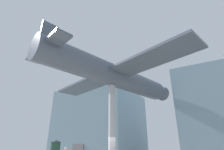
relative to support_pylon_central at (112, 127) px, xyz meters
name	(u,v)px	position (x,y,z in m)	size (l,w,h in m)	color
glass_pavilion_left	(102,126)	(-9.30, 13.57, 1.95)	(11.73, 11.54, 11.00)	#7593A3
support_pylon_central	(112,127)	(0.00, 0.00, 0.00)	(0.53, 0.53, 6.52)	#B7B7BC
suspended_airplane	(115,76)	(0.10, 0.31, 4.20)	(14.47, 14.52, 3.01)	#4C5666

